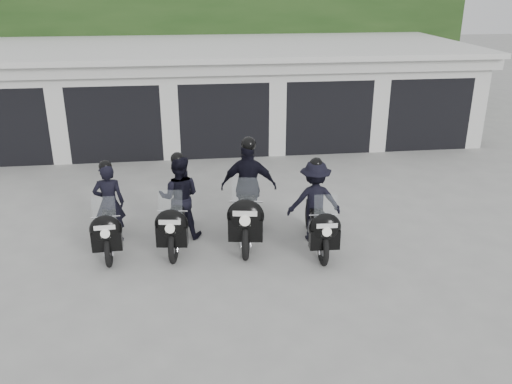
{
  "coord_description": "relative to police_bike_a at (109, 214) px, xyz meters",
  "views": [
    {
      "loc": [
        -1.03,
        -9.85,
        4.97
      ],
      "look_at": [
        0.22,
        -0.04,
        1.05
      ],
      "focal_mm": 38.0,
      "sensor_mm": 36.0,
      "label": 1
    }
  ],
  "objects": [
    {
      "name": "background_vegetation",
      "position": [
        3.02,
        12.89,
        2.07
      ],
      "size": [
        20.0,
        3.9,
        5.8
      ],
      "color": "#1B3613",
      "rests_on": "ground"
    },
    {
      "name": "police_bike_d",
      "position": [
        4.03,
        -0.32,
        0.06
      ],
      "size": [
        1.1,
        2.06,
        1.8
      ],
      "rotation": [
        0.0,
        0.0,
        -0.04
      ],
      "color": "black",
      "rests_on": "ground"
    },
    {
      "name": "ground",
      "position": [
        2.65,
        -0.02,
        -0.7
      ],
      "size": [
        80.0,
        80.0,
        0.0
      ],
      "primitive_type": "plane",
      "color": "#9E9E99",
      "rests_on": "ground"
    },
    {
      "name": "police_bike_c",
      "position": [
        2.75,
        0.23,
        0.19
      ],
      "size": [
        1.23,
        2.4,
        2.1
      ],
      "rotation": [
        0.0,
        0.0,
        -0.16
      ],
      "color": "black",
      "rests_on": "ground"
    },
    {
      "name": "police_bike_a",
      "position": [
        0.0,
        0.0,
        0.0
      ],
      "size": [
        0.67,
        2.03,
        1.77
      ],
      "rotation": [
        0.0,
        0.0,
        0.05
      ],
      "color": "black",
      "rests_on": "ground"
    },
    {
      "name": "police_bike_b",
      "position": [
        1.34,
        0.13,
        0.08
      ],
      "size": [
        0.94,
        2.13,
        1.86
      ],
      "rotation": [
        0.0,
        0.0,
        -0.14
      ],
      "color": "black",
      "rests_on": "ground"
    },
    {
      "name": "garage_block",
      "position": [
        2.65,
        8.03,
        0.72
      ],
      "size": [
        16.4,
        6.8,
        2.96
      ],
      "color": "silver",
      "rests_on": "ground"
    }
  ]
}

